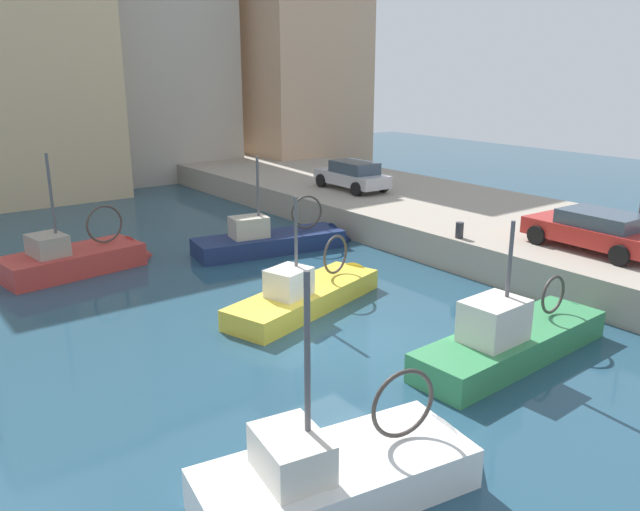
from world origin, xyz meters
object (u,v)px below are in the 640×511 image
fishing_boat_yellow (313,301)px  fishing_boat_red (83,267)px  fishing_boat_white (355,486)px  fishing_boat_green (518,349)px  parked_car_silver (352,175)px  parked_car_red (596,230)px  mooring_bollard_mid (459,230)px  fishing_boat_navy (278,247)px

fishing_boat_yellow → fishing_boat_red: bearing=120.5°
fishing_boat_white → fishing_boat_green: (6.70, 1.66, 0.05)m
fishing_boat_red → parked_car_silver: size_ratio=1.37×
fishing_boat_white → parked_car_red: fishing_boat_white is taller
fishing_boat_green → mooring_bollard_mid: (4.04, 5.53, 1.33)m
fishing_boat_red → fishing_boat_green: size_ratio=0.82×
parked_car_silver → mooring_bollard_mid: size_ratio=7.48×
mooring_bollard_mid → fishing_boat_navy: bearing=120.5°
mooring_bollard_mid → fishing_boat_red: bearing=142.7°
fishing_boat_navy → parked_car_silver: 7.33m
fishing_boat_white → fishing_boat_green: 6.90m
parked_car_silver → parked_car_red: parked_car_silver is taller
parked_car_silver → mooring_bollard_mid: parked_car_silver is taller
fishing_boat_red → fishing_boat_yellow: fishing_boat_red is taller
fishing_boat_yellow → parked_car_silver: size_ratio=1.60×
fishing_boat_navy → mooring_bollard_mid: fishing_boat_navy is taller
parked_car_red → mooring_bollard_mid: size_ratio=7.95×
fishing_boat_yellow → mooring_bollard_mid: bearing=-3.8°
fishing_boat_green → parked_car_red: size_ratio=1.57×
parked_car_red → mooring_bollard_mid: parked_car_red is taller
fishing_boat_white → fishing_boat_navy: 15.05m
fishing_boat_yellow → mooring_bollard_mid: 6.20m
parked_car_silver → parked_car_red: bearing=-92.3°
parked_car_silver → mooring_bollard_mid: 9.61m
fishing_boat_yellow → parked_car_red: fishing_boat_yellow is taller
fishing_boat_green → parked_car_silver: size_ratio=1.66×
fishing_boat_white → fishing_boat_navy: (7.18, 13.23, 0.01)m
parked_car_red → fishing_boat_red: bearing=137.7°
fishing_boat_yellow → fishing_boat_white: bearing=-121.8°
fishing_boat_white → parked_car_red: 13.61m
fishing_boat_white → parked_car_red: size_ratio=1.29×
fishing_boat_yellow → parked_car_silver: (8.84, 8.77, 1.80)m
fishing_boat_yellow → parked_car_silver: bearing=44.8°
fishing_boat_yellow → fishing_boat_green: 6.26m
fishing_boat_yellow → mooring_bollard_mid: (6.03, -0.40, 1.37)m
fishing_boat_red → fishing_boat_yellow: size_ratio=0.86×
fishing_boat_green → parked_car_red: fishing_boat_green is taller
fishing_boat_yellow → mooring_bollard_mid: size_ratio=11.97×
fishing_boat_red → parked_car_silver: (13.32, 1.18, 1.80)m
fishing_boat_yellow → parked_car_red: bearing=-26.0°
fishing_boat_navy → mooring_bollard_mid: 7.14m
fishing_boat_navy → mooring_bollard_mid: bearing=-59.5°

